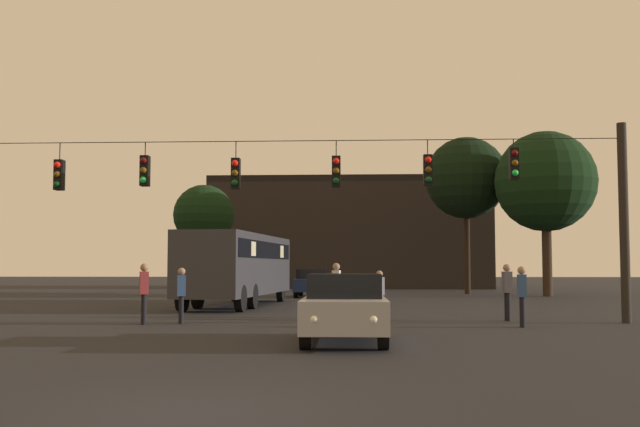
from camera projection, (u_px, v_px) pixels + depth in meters
The scene contains 15 objects.
ground_plane at pixel (312, 305), 33.23m from camera, with size 168.00×168.00×0.00m, color black.
overhead_signal_span at pixel (289, 202), 23.19m from camera, with size 20.21×0.44×6.00m.
city_bus at pixel (238, 262), 32.29m from camera, with size 3.40×11.17×3.00m.
car_near_right at pixel (345, 306), 16.83m from camera, with size 1.85×4.36×1.52m.
car_far_left at pixel (313, 282), 41.53m from camera, with size 1.87×4.36×1.52m.
pedestrian_crossing_left at pixel (507, 288), 23.40m from camera, with size 0.27×0.38×1.76m.
pedestrian_crossing_center at pixel (181, 292), 22.26m from camera, with size 0.33×0.41×1.64m.
pedestrian_crossing_right at pixel (336, 286), 24.85m from camera, with size 0.28×0.39×1.79m.
pedestrian_near_bus at pixel (380, 292), 23.99m from camera, with size 0.33×0.41×1.55m.
pedestrian_trailing at pixel (522, 293), 20.98m from camera, with size 0.29×0.39×1.69m.
pedestrian_far_side at pixel (144, 290), 22.02m from camera, with size 0.35×0.42×1.77m.
corner_building at pixel (350, 234), 60.15m from camera, with size 21.19×9.47×8.42m.
tree_left_silhouette at pixel (466, 178), 46.33m from camera, with size 5.00×5.00×9.57m.
tree_behind_building at pixel (204, 216), 48.05m from camera, with size 3.85×3.85×6.85m.
tree_right_far at pixel (545, 182), 42.62m from camera, with size 5.66×5.66×9.28m.
Camera 1 is at (2.01, -8.87, 1.70)m, focal length 42.54 mm.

